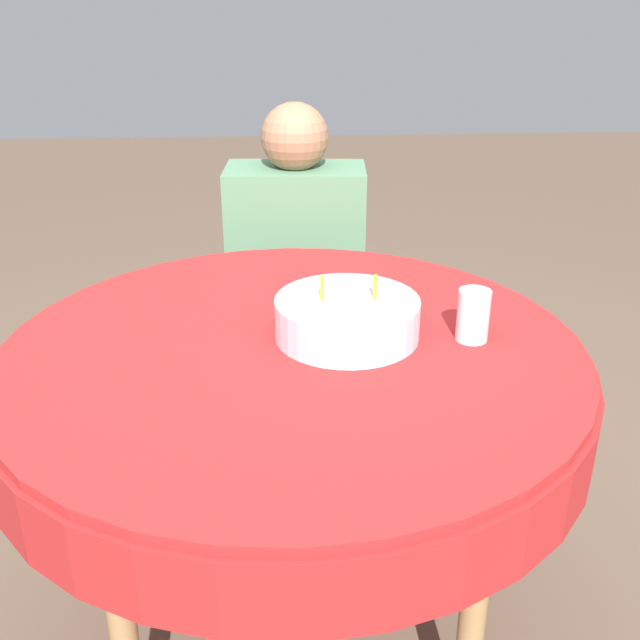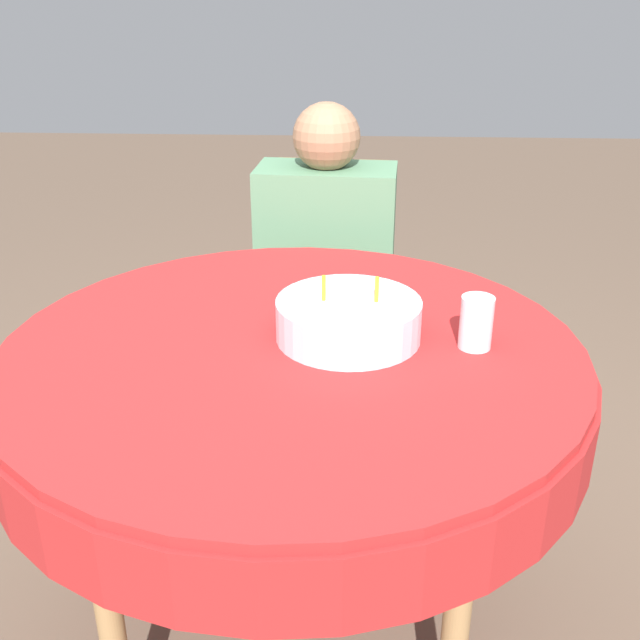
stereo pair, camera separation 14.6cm
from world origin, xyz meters
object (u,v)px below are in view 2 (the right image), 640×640
Objects in this scene: chair at (328,295)px; drinking_glass at (476,322)px; birthday_cake at (348,319)px; person at (325,251)px.

chair is 8.53× the size of drinking_glass.
person is at bearing 95.83° from birthday_cake.
person reaches higher than chair.
chair is 1.01m from drinking_glass.
person reaches higher than drinking_glass.
birthday_cake is at bearing -81.30° from chair.
chair is 0.82× the size of person.
person is 0.79m from birthday_cake.
person is at bearing 112.00° from drinking_glass.
drinking_glass is (0.32, -0.90, 0.33)m from chair.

